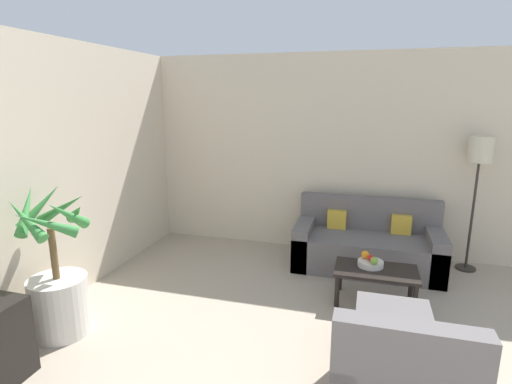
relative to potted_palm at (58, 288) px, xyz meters
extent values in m
cube|color=beige|center=(2.86, 2.82, 0.91)|extent=(8.08, 0.06, 2.70)
cylinder|color=beige|center=(0.00, 0.00, -0.17)|extent=(0.51, 0.51, 0.54)
cylinder|color=brown|center=(0.00, 0.00, 0.33)|extent=(0.06, 0.06, 0.47)
cone|color=#38843D|center=(0.20, 0.00, 0.71)|extent=(0.10, 0.45, 0.36)
cone|color=#38843D|center=(0.13, 0.17, 0.67)|extent=(0.44, 0.38, 0.30)
cone|color=#38843D|center=(-0.05, 0.20, 0.69)|extent=(0.48, 0.20, 0.33)
cone|color=#38843D|center=(-0.16, 0.08, 0.73)|extent=(0.28, 0.43, 0.40)
cone|color=#38843D|center=(-0.16, -0.08, 0.74)|extent=(0.27, 0.42, 0.41)
cone|color=#38843D|center=(-0.05, -0.20, 0.70)|extent=(0.47, 0.20, 0.35)
cone|color=#38843D|center=(0.14, -0.17, 0.67)|extent=(0.44, 0.38, 0.30)
cube|color=#605B5B|center=(2.67, 2.24, -0.23)|extent=(1.78, 0.84, 0.43)
cube|color=#605B5B|center=(2.67, 2.58, 0.20)|extent=(1.78, 0.16, 0.42)
cube|color=#605B5B|center=(1.88, 2.24, -0.17)|extent=(0.20, 0.84, 0.55)
cube|color=#605B5B|center=(3.46, 2.24, -0.17)|extent=(0.20, 0.84, 0.55)
cube|color=gold|center=(2.27, 2.46, 0.11)|extent=(0.24, 0.12, 0.24)
cube|color=gold|center=(3.07, 2.46, 0.11)|extent=(0.24, 0.12, 0.24)
cylinder|color=#2D2823|center=(3.89, 2.55, -0.43)|extent=(0.24, 0.24, 0.03)
cylinder|color=#2D2823|center=(3.89, 2.55, 0.25)|extent=(0.03, 0.03, 1.34)
cylinder|color=beige|center=(3.89, 2.55, 1.08)|extent=(0.28, 0.28, 0.31)
cylinder|color=black|center=(2.40, 1.16, -0.27)|extent=(0.05, 0.05, 0.35)
cylinder|color=black|center=(3.15, 1.16, -0.27)|extent=(0.05, 0.05, 0.35)
cylinder|color=black|center=(2.40, 1.56, -0.27)|extent=(0.05, 0.05, 0.35)
cylinder|color=black|center=(3.15, 1.56, -0.27)|extent=(0.05, 0.05, 0.35)
cube|color=black|center=(2.77, 1.36, -0.08)|extent=(0.84, 0.49, 0.03)
cylinder|color=beige|center=(2.71, 1.43, -0.04)|extent=(0.27, 0.27, 0.06)
sphere|color=red|center=(2.71, 1.42, 0.03)|extent=(0.07, 0.07, 0.07)
sphere|color=olive|center=(2.74, 1.34, 0.03)|extent=(0.08, 0.08, 0.08)
sphere|color=orange|center=(2.65, 1.48, 0.03)|extent=(0.08, 0.08, 0.08)
cube|color=#605B5B|center=(2.92, -0.48, 0.19)|extent=(0.88, 0.16, 0.45)
cube|color=#605B5B|center=(2.55, -0.17, -0.19)|extent=(0.16, 0.78, 0.51)
cube|color=#605B5B|center=(2.90, 0.51, -0.24)|extent=(0.60, 0.45, 0.41)
camera|label=1|loc=(2.62, -2.68, 1.67)|focal=28.00mm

